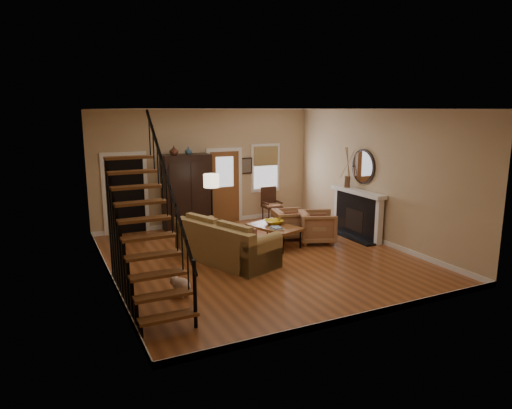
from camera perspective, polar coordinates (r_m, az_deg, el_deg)
name	(u,v)px	position (r m, az deg, el deg)	size (l,w,h in m)	color
room	(214,182)	(11.45, -5.29, 2.76)	(7.00, 7.33, 3.30)	#954F26
staircase	(146,212)	(7.89, -13.63, -0.91)	(0.94, 2.80, 3.20)	brown
fireplace	(358,209)	(12.23, 12.68, -0.55)	(0.33, 1.95, 2.30)	black
armoire	(187,192)	(12.73, -8.64, 1.51)	(1.30, 0.60, 2.10)	black
vase_a	(174,151)	(12.39, -10.23, 6.66)	(0.24, 0.24, 0.25)	#4C2619
vase_b	(188,151)	(12.50, -8.45, 6.67)	(0.20, 0.20, 0.21)	#334C60
sofa	(226,242)	(10.08, -3.71, -4.65)	(1.02, 2.37, 0.88)	#9A7B46
coffee_table	(275,236)	(11.22, 2.35, -3.94)	(0.77, 1.31, 0.50)	brown
bowl	(274,222)	(11.29, 2.23, -2.22)	(0.45, 0.45, 0.11)	gold
books	(276,228)	(10.84, 2.55, -2.96)	(0.24, 0.33, 0.06)	beige
armchair_left	(317,227)	(11.56, 7.66, -2.80)	(0.85, 0.88, 0.80)	brown
armchair_right	(290,224)	(11.90, 4.28, -2.42)	(0.80, 0.83, 0.75)	brown
floor_lamp	(212,208)	(11.54, -5.54, -0.44)	(0.39, 0.39, 1.72)	black
side_chair	(272,205)	(13.61, 1.99, -0.02)	(0.54, 0.54, 1.02)	#3B2013
dog	(182,287)	(8.42, -9.28, -10.10)	(0.28, 0.47, 0.34)	beige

